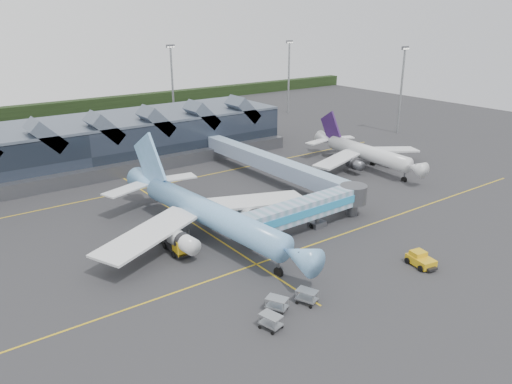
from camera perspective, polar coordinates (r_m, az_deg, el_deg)
ground at (r=70.44m, az=-3.84°, el=-5.77°), size 260.00×260.00×0.00m
taxi_stripes at (r=78.36m, az=-7.79°, el=-3.19°), size 120.00×60.00×0.01m
tree_line_far at (r=169.73m, az=-24.52°, el=8.38°), size 260.00×4.00×4.00m
terminal at (r=108.28m, az=-19.92°, el=4.98°), size 90.00×22.25×12.52m
light_masts at (r=130.14m, az=-11.24°, el=11.51°), size 132.40×42.56×22.45m
main_airliner at (r=70.92m, az=-5.80°, el=-2.25°), size 35.33×40.79×13.09m
regional_jet at (r=105.90m, az=12.26°, el=4.50°), size 27.54×30.08×10.32m
jet_bridge at (r=73.81m, az=6.47°, el=-1.77°), size 24.67×4.25×5.07m
fuel_truck at (r=69.13m, az=-9.50°, el=-5.00°), size 3.19×8.93×2.97m
pushback_tug at (r=67.24m, az=18.31°, el=-7.36°), size 3.05×4.26×1.76m
baggage_carts at (r=54.52m, az=3.37°, el=-12.92°), size 8.18×4.73×1.59m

